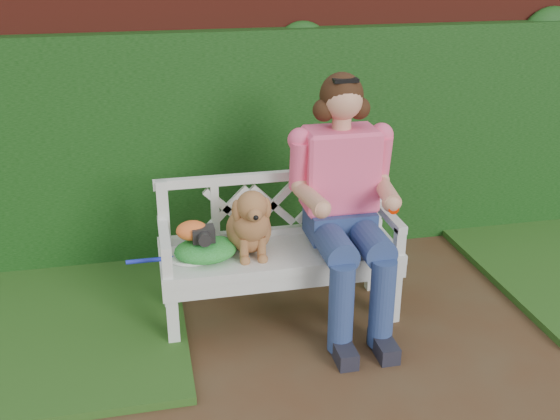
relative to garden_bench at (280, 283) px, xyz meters
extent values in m
plane|color=#4E2D19|center=(0.48, -0.68, -0.24)|extent=(60.00, 60.00, 0.00)
cube|color=maroon|center=(0.48, 1.22, 0.86)|extent=(10.00, 0.30, 2.20)
cube|color=#26541E|center=(0.48, 1.00, 0.61)|extent=(10.00, 0.18, 1.70)
cube|color=black|center=(-0.48, -0.04, 0.41)|extent=(0.14, 0.10, 0.09)
ellipsoid|color=orange|center=(-0.54, -0.01, 0.43)|extent=(0.20, 0.15, 0.12)
camera|label=1|loc=(-0.78, -3.61, 2.07)|focal=42.00mm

